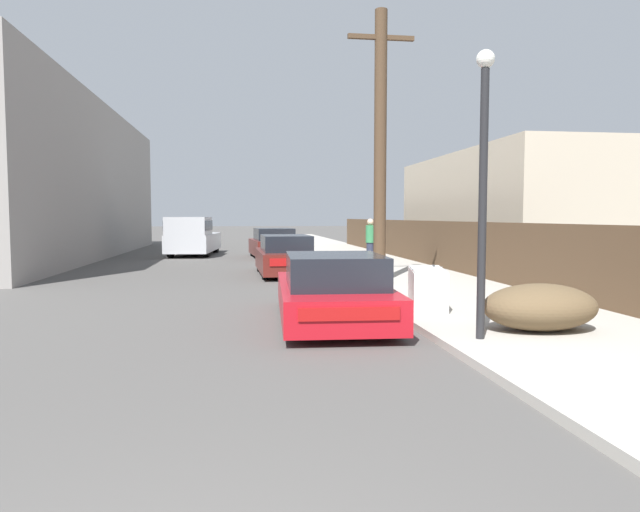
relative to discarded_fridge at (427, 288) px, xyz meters
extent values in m
cube|color=#ADA89E|center=(1.37, 14.67, -0.44)|extent=(4.20, 63.00, 0.12)
cube|color=silver|center=(0.00, 0.00, -0.01)|extent=(0.97, 1.68, 0.74)
cube|color=white|center=(0.00, 0.00, 0.37)|extent=(0.93, 1.61, 0.03)
cube|color=#333335|center=(0.28, 0.44, 0.40)|extent=(0.07, 0.20, 0.02)
cube|color=gray|center=(0.06, 0.25, 0.39)|extent=(0.64, 0.21, 0.01)
cube|color=gray|center=(-0.05, -0.23, 0.39)|extent=(0.64, 0.21, 0.01)
cube|color=red|center=(-1.96, -0.50, -0.09)|extent=(2.10, 4.53, 0.55)
cube|color=black|center=(-1.98, -0.90, 0.46)|extent=(1.72, 2.21, 0.55)
cube|color=#B21414|center=(-2.07, -2.73, 0.00)|extent=(1.47, 0.10, 0.19)
cylinder|color=black|center=(-2.71, 0.92, -0.20)|extent=(0.23, 0.61, 0.60)
cylinder|color=black|center=(-1.07, 0.84, -0.20)|extent=(0.23, 0.61, 0.60)
cylinder|color=black|center=(-2.85, -1.83, -0.20)|extent=(0.23, 0.61, 0.60)
cylinder|color=black|center=(-1.21, -1.91, -0.20)|extent=(0.23, 0.61, 0.60)
cube|color=#5B1E19|center=(-2.16, 7.83, -0.04)|extent=(1.84, 4.18, 0.65)
cube|color=black|center=(-2.16, 7.66, 0.53)|extent=(1.55, 2.36, 0.51)
cube|color=#B21414|center=(-2.10, 5.74, 0.07)|extent=(1.35, 0.07, 0.23)
cylinder|color=black|center=(-2.94, 9.09, -0.20)|extent=(0.22, 0.62, 0.61)
cylinder|color=black|center=(-1.46, 9.13, -0.20)|extent=(0.22, 0.62, 0.61)
cylinder|color=black|center=(-2.87, 6.52, -0.20)|extent=(0.22, 0.62, 0.61)
cylinder|color=black|center=(-1.38, 6.57, -0.20)|extent=(0.22, 0.62, 0.61)
cube|color=#5B1E19|center=(-2.11, 15.58, -0.03)|extent=(2.21, 4.21, 0.68)
cube|color=black|center=(-2.10, 15.42, 0.58)|extent=(1.80, 2.41, 0.54)
cube|color=#B21414|center=(-1.95, 13.53, 0.09)|extent=(1.47, 0.15, 0.24)
cylinder|color=black|center=(-3.04, 16.78, -0.20)|extent=(0.25, 0.62, 0.60)
cylinder|color=black|center=(-1.39, 16.91, -0.20)|extent=(0.25, 0.62, 0.60)
cylinder|color=black|center=(-2.84, 14.26, -0.20)|extent=(0.25, 0.62, 0.60)
cylinder|color=black|center=(-1.19, 14.39, -0.20)|extent=(0.25, 0.62, 0.60)
cube|color=silver|center=(-5.86, 18.05, 0.12)|extent=(2.41, 5.70, 0.83)
cube|color=silver|center=(-5.99, 16.52, 0.95)|extent=(2.04, 2.65, 0.83)
cube|color=black|center=(-5.99, 16.52, 0.97)|extent=(2.07, 2.60, 0.46)
cylinder|color=black|center=(-5.20, 16.26, -0.08)|extent=(0.33, 0.87, 0.85)
cylinder|color=black|center=(-6.82, 16.40, -0.08)|extent=(0.33, 0.87, 0.85)
cylinder|color=black|center=(-4.91, 19.69, -0.08)|extent=(0.33, 0.87, 0.85)
cylinder|color=black|center=(-6.53, 19.83, -0.08)|extent=(0.33, 0.87, 0.85)
cylinder|color=#4C3826|center=(0.15, 4.48, 3.24)|extent=(0.33, 0.33, 7.25)
cube|color=#4C3826|center=(0.15, 4.48, 6.14)|extent=(1.80, 0.12, 0.12)
cylinder|color=#232326|center=(-0.15, -2.85, 1.55)|extent=(0.12, 0.12, 3.86)
sphere|color=white|center=(-0.15, -2.85, 3.61)|extent=(0.26, 0.26, 0.26)
ellipsoid|color=brown|center=(1.02, -2.40, -0.02)|extent=(1.83, 1.21, 0.73)
cube|color=brown|center=(3.32, 8.10, 0.42)|extent=(0.08, 35.69, 1.62)
cube|color=gray|center=(-13.07, 17.14, 2.99)|extent=(7.00, 23.91, 6.98)
cube|color=beige|center=(7.82, 11.82, 1.72)|extent=(6.00, 12.64, 4.44)
cylinder|color=#282D42|center=(1.15, 9.93, 0.02)|extent=(0.28, 0.28, 0.81)
cylinder|color=#337F4C|center=(1.15, 9.93, 0.75)|extent=(0.34, 0.34, 0.64)
sphere|color=#DBB293|center=(1.15, 9.93, 1.19)|extent=(0.24, 0.24, 0.24)
camera|label=1|loc=(-3.60, -10.65, 1.39)|focal=32.00mm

